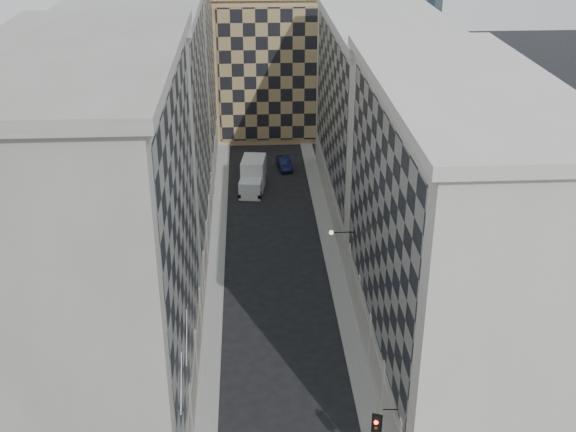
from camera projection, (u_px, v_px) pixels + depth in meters
name	position (u px, v px, depth m)	size (l,w,h in m)	color
sidewalk_west	(216.00, 266.00, 64.09)	(1.50, 100.00, 0.15)	gray
sidewalk_east	(334.00, 263.00, 64.64)	(1.50, 100.00, 0.15)	gray
bldg_left_a	(99.00, 255.00, 41.61)	(10.80, 22.80, 23.70)	gray
bldg_left_b	(146.00, 136.00, 61.60)	(10.80, 22.80, 22.70)	gray
bldg_left_c	(169.00, 75.00, 81.59)	(10.80, 22.80, 21.70)	gray
bldg_right_a	(450.00, 236.00, 46.99)	(10.80, 26.80, 20.70)	beige
bldg_right_b	(379.00, 116.00, 71.47)	(10.80, 28.80, 19.70)	beige
tan_block	(278.00, 59.00, 94.46)	(16.80, 14.80, 18.80)	tan
flagpoles_left	(184.00, 359.00, 39.04)	(0.10, 6.33, 2.33)	gray
bracket_lamp	(334.00, 233.00, 56.54)	(1.98, 0.36, 0.36)	black
box_truck	(253.00, 177.00, 79.07)	(3.21, 6.26, 3.29)	white
dark_car	(284.00, 163.00, 84.83)	(1.42, 4.06, 1.34)	#10153B
shop_sign	(379.00, 416.00, 41.10)	(1.20, 0.78, 0.86)	black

